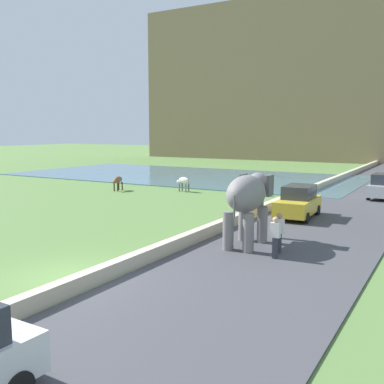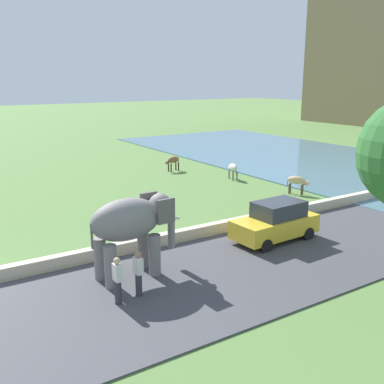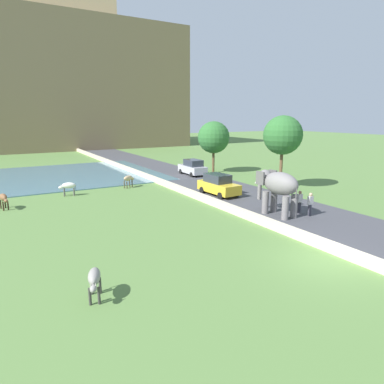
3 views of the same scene
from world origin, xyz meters
name	(u,v)px [view 3 (image 3 of 3)]	position (x,y,z in m)	size (l,w,h in m)	color
ground_plane	(325,262)	(0.00, 0.00, 0.00)	(220.00, 220.00, 0.00)	#567A3D
road_surface	(196,181)	(5.00, 20.00, 0.03)	(7.00, 120.00, 0.06)	#424247
barrier_wall	(172,186)	(1.20, 18.00, 0.26)	(0.40, 110.00, 0.53)	beige
hill_distant	(23,86)	(-6.00, 71.88, 12.64)	(64.00, 28.00, 25.28)	#7F6B4C
fort_on_hill	(11,3)	(-6.64, 71.88, 28.37)	(39.12, 8.00, 7.79)	#D6BC89
elephant	(278,186)	(3.41, 6.72, 2.04)	(1.56, 3.50, 2.99)	slate
person_beside_elephant	(299,202)	(4.96, 6.17, 0.87)	(0.36, 0.22, 1.63)	#33333D
person_trailing	(310,204)	(5.09, 5.38, 0.87)	(0.36, 0.22, 1.63)	#33333D
car_silver	(193,167)	(6.57, 23.40, 0.90)	(1.88, 4.04, 1.80)	#B7B7BC
car_yellow	(218,185)	(3.42, 13.67, 0.90)	(1.94, 4.07, 1.80)	gold
cow_white	(68,186)	(-7.61, 19.79, 0.84)	(1.42, 0.74, 1.15)	silver
cow_tan	(128,179)	(-2.05, 20.54, 0.84)	(1.36, 1.00, 1.15)	tan
cow_brown	(4,198)	(-12.42, 17.64, 0.84)	(0.65, 1.42, 1.15)	brown
cow_grey	(94,279)	(-10.02, 1.96, 0.84)	(0.76, 1.42, 1.15)	gray
tree_near	(283,135)	(9.89, 13.04, 4.88)	(3.50, 3.50, 6.65)	brown
tree_mid	(214,137)	(9.64, 23.79, 4.14)	(3.70, 3.70, 6.00)	brown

